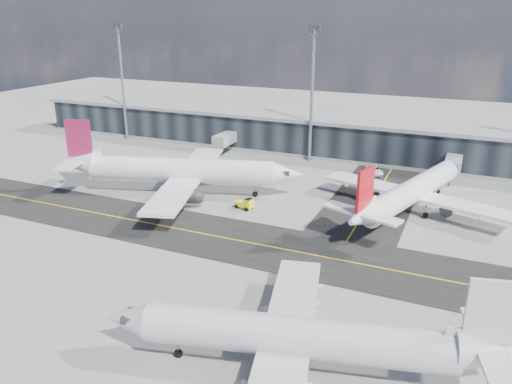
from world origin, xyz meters
TOP-DOWN VIEW (x-y plane):
  - ground at (0.00, 0.00)m, footprint 300.00×300.00m
  - taxiway_lanes at (3.91, 10.74)m, footprint 180.00×63.00m
  - terminal_concourse at (0.04, 54.93)m, footprint 152.00×19.80m
  - floodlight_masts at (0.00, 48.00)m, footprint 102.50×0.70m
  - airliner_af at (-15.14, 17.77)m, footprint 43.88×37.81m
  - airliner_redtail at (24.82, 24.86)m, footprint 32.35×37.52m
  - airliner_near at (21.02, -19.06)m, footprint 37.17×31.95m
  - baggage_tug at (-0.71, 15.57)m, footprint 3.39×2.20m
  - service_van at (15.13, 44.00)m, footprint 5.10×6.50m

SIDE VIEW (x-z plane):
  - ground at x=0.00m, z-range 0.00..0.00m
  - taxiway_lanes at x=3.91m, z-range -0.01..0.03m
  - service_van at x=15.13m, z-range 0.00..1.64m
  - baggage_tug at x=-0.71m, z-range 0.00..1.97m
  - airliner_near at x=21.02m, z-range -1.89..9.23m
  - airliner_redtail at x=24.82m, z-range -1.92..9.42m
  - terminal_concourse at x=0.04m, z-range -0.31..8.49m
  - airliner_af at x=-15.14m, z-range -2.25..10.99m
  - floodlight_masts at x=0.00m, z-range 1.16..30.06m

